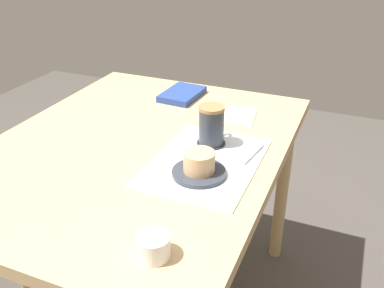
% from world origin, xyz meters
% --- Properties ---
extents(dining_table, '(1.10, 0.85, 0.72)m').
position_xyz_m(dining_table, '(0.00, 0.00, 0.64)').
color(dining_table, tan).
rests_on(dining_table, ground_plane).
extents(placemat, '(0.39, 0.29, 0.00)m').
position_xyz_m(placemat, '(-0.03, -0.23, 0.73)').
color(placemat, white).
rests_on(placemat, dining_table).
extents(pastry_plate, '(0.14, 0.14, 0.01)m').
position_xyz_m(pastry_plate, '(-0.10, -0.24, 0.73)').
color(pastry_plate, '#333842').
rests_on(pastry_plate, placemat).
extents(pastry, '(0.08, 0.08, 0.05)m').
position_xyz_m(pastry, '(-0.10, -0.24, 0.77)').
color(pastry, tan).
rests_on(pastry, pastry_plate).
extents(coffee_coaster, '(0.09, 0.09, 0.00)m').
position_xyz_m(coffee_coaster, '(0.08, -0.21, 0.73)').
color(coffee_coaster, '#232328').
rests_on(coffee_coaster, placemat).
extents(coffee_mug, '(0.11, 0.08, 0.12)m').
position_xyz_m(coffee_mug, '(0.08, -0.21, 0.79)').
color(coffee_mug, '#2D333D').
rests_on(coffee_mug, coffee_coaster).
extents(teaspoon, '(0.13, 0.03, 0.01)m').
position_xyz_m(teaspoon, '(0.06, -0.34, 0.73)').
color(teaspoon, silver).
rests_on(teaspoon, placemat).
extents(paper_napkin, '(0.17, 0.17, 0.00)m').
position_xyz_m(paper_napkin, '(0.30, -0.20, 0.73)').
color(paper_napkin, silver).
rests_on(paper_napkin, dining_table).
extents(sugar_bowl, '(0.07, 0.07, 0.05)m').
position_xyz_m(sugar_bowl, '(-0.41, -0.27, 0.75)').
color(sugar_bowl, white).
rests_on(sugar_bowl, dining_table).
extents(small_book, '(0.19, 0.13, 0.02)m').
position_xyz_m(small_book, '(0.40, 0.03, 0.74)').
color(small_book, navy).
rests_on(small_book, dining_table).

